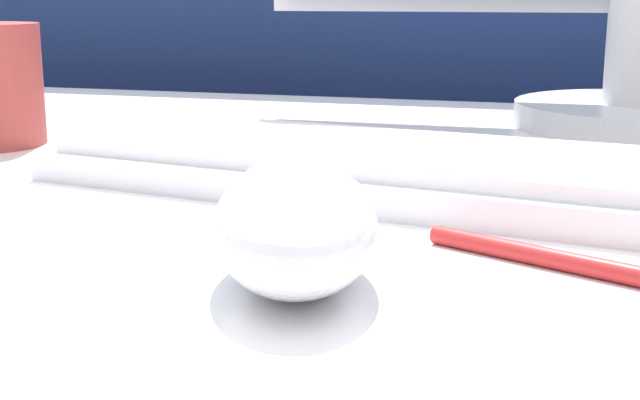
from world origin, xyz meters
TOP-DOWN VIEW (x-y plane):
  - partition_panel at (0.00, 0.54)m, footprint 5.00×0.03m
  - computer_mouse_near at (0.04, -0.18)m, footprint 0.09×0.12m
  - keyboard at (0.04, -0.01)m, footprint 0.42×0.20m
  - pen at (0.15, -0.14)m, footprint 0.15×0.07m

SIDE VIEW (x-z plane):
  - partition_panel at x=0.00m, z-range 0.00..1.06m
  - pen at x=0.15m, z-range 0.73..0.74m
  - keyboard at x=0.04m, z-range 0.73..0.76m
  - computer_mouse_near at x=0.04m, z-range 0.73..0.78m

